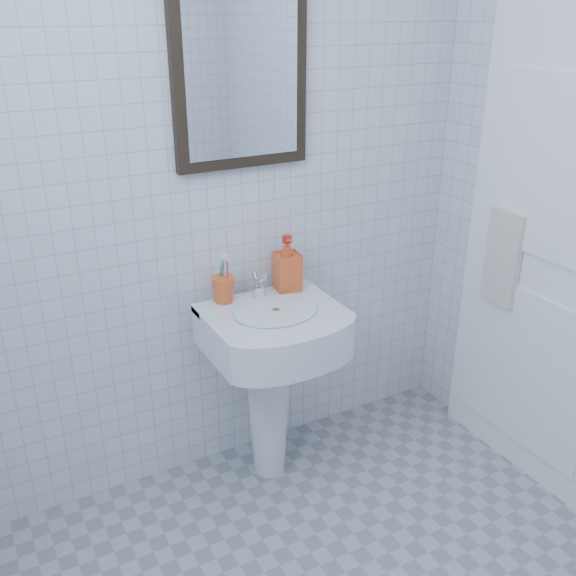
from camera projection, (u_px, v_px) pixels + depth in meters
wall_back at (206, 167)px, 2.28m from camera, size 2.20×0.02×2.50m
washbasin at (270, 364)px, 2.46m from camera, size 0.50×0.36×0.77m
faucet at (259, 287)px, 2.41m from camera, size 0.05×0.10×0.11m
toothbrush_cup at (223, 290)px, 2.37m from camera, size 0.11×0.11×0.10m
soap_dispenser at (287, 263)px, 2.47m from camera, size 0.11×0.11×0.21m
wall_mirror at (241, 77)px, 2.20m from camera, size 0.50×0.04×0.62m
bathroom_door at (554, 239)px, 2.33m from camera, size 0.04×0.80×2.00m
towel_ring at (513, 213)px, 2.45m from camera, size 0.01×0.18×0.18m
hand_towel at (503, 258)px, 2.51m from camera, size 0.03×0.16×0.38m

